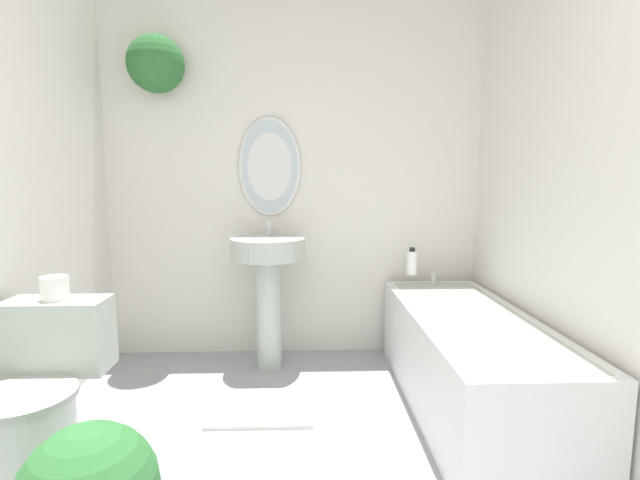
# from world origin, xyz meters

# --- Properties ---
(wall_back) EXTENTS (2.64, 0.36, 2.40)m
(wall_back) POSITION_xyz_m (-0.10, 2.78, 1.28)
(wall_back) COLOR silver
(wall_back) RESTS_ON ground_plane
(wall_right) EXTENTS (0.06, 2.89, 2.40)m
(wall_right) POSITION_xyz_m (1.29, 1.38, 1.20)
(wall_right) COLOR silver
(wall_right) RESTS_ON ground_plane
(toilet) EXTENTS (0.42, 0.56, 0.71)m
(toilet) POSITION_xyz_m (-0.99, 1.36, 0.33)
(toilet) COLOR #B2BCB2
(toilet) RESTS_ON ground_plane
(pedestal_sink) EXTENTS (0.47, 0.47, 0.95)m
(pedestal_sink) POSITION_xyz_m (-0.17, 2.49, 0.62)
(pedestal_sink) COLOR #B2BCB2
(pedestal_sink) RESTS_ON ground_plane
(bathtub) EXTENTS (0.61, 1.61, 0.59)m
(bathtub) POSITION_xyz_m (0.93, 1.91, 0.27)
(bathtub) COLOR silver
(bathtub) RESTS_ON ground_plane
(shampoo_bottle) EXTENTS (0.07, 0.07, 0.18)m
(shampoo_bottle) POSITION_xyz_m (0.77, 2.57, 0.67)
(shampoo_bottle) COLOR white
(shampoo_bottle) RESTS_ON bathtub
(bath_mat) EXTENTS (0.54, 0.41, 0.02)m
(bath_mat) POSITION_xyz_m (-0.17, 1.92, 0.01)
(bath_mat) COLOR silver
(bath_mat) RESTS_ON ground_plane
(toilet_paper_roll) EXTENTS (0.11, 0.11, 0.10)m
(toilet_paper_roll) POSITION_xyz_m (-0.99, 1.54, 0.76)
(toilet_paper_roll) COLOR white
(toilet_paper_roll) RESTS_ON toilet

